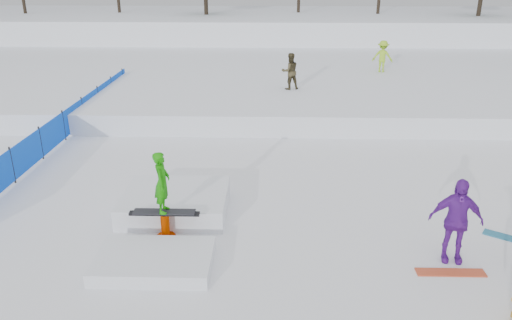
{
  "coord_description": "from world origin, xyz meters",
  "views": [
    {
      "loc": [
        0.85,
        -10.2,
        5.89
      ],
      "look_at": [
        0.5,
        2.0,
        1.1
      ],
      "focal_mm": 35.0,
      "sensor_mm": 36.0,
      "label": 1
    }
  ],
  "objects_px": {
    "walker_ygreen": "(383,56)",
    "jib_rail_feature": "(170,214)",
    "walker_olive": "(290,71)",
    "safety_fence": "(64,125)",
    "spectator_purple": "(456,220)"
  },
  "relations": [
    {
      "from": "safety_fence",
      "to": "jib_rail_feature",
      "type": "distance_m",
      "value": 7.96
    },
    {
      "from": "walker_olive",
      "to": "jib_rail_feature",
      "type": "relative_size",
      "value": 0.36
    },
    {
      "from": "safety_fence",
      "to": "walker_ygreen",
      "type": "bearing_deg",
      "value": 33.65
    },
    {
      "from": "safety_fence",
      "to": "walker_ygreen",
      "type": "distance_m",
      "value": 15.66
    },
    {
      "from": "walker_ygreen",
      "to": "jib_rail_feature",
      "type": "height_order",
      "value": "walker_ygreen"
    },
    {
      "from": "safety_fence",
      "to": "walker_olive",
      "type": "xyz_separation_m",
      "value": [
        8.21,
        4.74,
        1.03
      ]
    },
    {
      "from": "walker_olive",
      "to": "spectator_purple",
      "type": "xyz_separation_m",
      "value": [
        3.03,
        -12.25,
        -0.65
      ]
    },
    {
      "from": "walker_ygreen",
      "to": "spectator_purple",
      "type": "bearing_deg",
      "value": 103.83
    },
    {
      "from": "walker_olive",
      "to": "jib_rail_feature",
      "type": "bearing_deg",
      "value": 55.75
    },
    {
      "from": "walker_ygreen",
      "to": "jib_rail_feature",
      "type": "bearing_deg",
      "value": 81.72
    },
    {
      "from": "jib_rail_feature",
      "to": "walker_olive",
      "type": "bearing_deg",
      "value": 73.59
    },
    {
      "from": "spectator_purple",
      "to": "safety_fence",
      "type": "bearing_deg",
      "value": 154.78
    },
    {
      "from": "spectator_purple",
      "to": "jib_rail_feature",
      "type": "height_order",
      "value": "jib_rail_feature"
    },
    {
      "from": "walker_ygreen",
      "to": "walker_olive",
      "type": "bearing_deg",
      "value": 59.28
    },
    {
      "from": "walker_ygreen",
      "to": "spectator_purple",
      "type": "relative_size",
      "value": 0.84
    }
  ]
}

